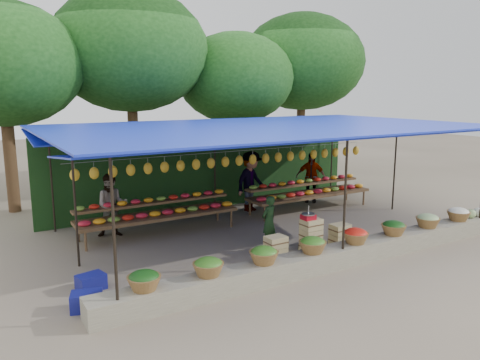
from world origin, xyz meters
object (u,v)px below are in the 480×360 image
blue_crate_front (87,301)px  blue_crate_back (91,282)px  weighing_scale (308,216)px  vendor_seated (269,222)px  crate_counter (310,238)px

blue_crate_front → blue_crate_back: bearing=89.4°
weighing_scale → vendor_seated: bearing=128.2°
weighing_scale → blue_crate_back: size_ratio=0.66×
crate_counter → weighing_scale: bearing=-180.0°
blue_crate_front → blue_crate_back: (0.26, 0.80, -0.01)m
weighing_scale → blue_crate_back: weighing_scale is taller
crate_counter → weighing_scale: weighing_scale is taller
vendor_seated → blue_crate_front: (-4.53, -1.16, -0.47)m
blue_crate_front → weighing_scale: bearing=22.2°
crate_counter → blue_crate_back: bearing=175.5°
vendor_seated → blue_crate_back: vendor_seated is taller
vendor_seated → blue_crate_back: (-4.27, -0.36, -0.47)m
weighing_scale → blue_crate_front: size_ratio=0.64×
vendor_seated → crate_counter: bearing=113.4°
weighing_scale → vendor_seated: (-0.59, 0.75, -0.23)m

